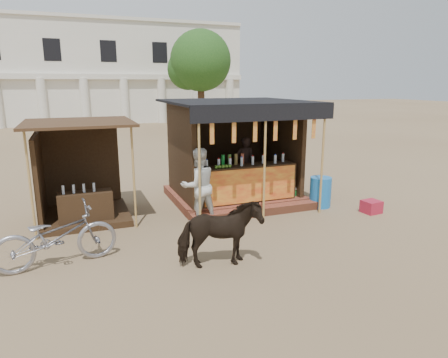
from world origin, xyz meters
TOP-DOWN VIEW (x-y plane):
  - ground at (0.00, 0.00)m, footprint 120.00×120.00m
  - main_stall at (1.02, 3.36)m, footprint 3.60×3.61m
  - secondary_stall at (-3.17, 3.24)m, footprint 2.40×2.40m
  - cow at (-0.86, -0.43)m, footprint 1.54×0.83m
  - motorbike at (-3.58, 0.67)m, footprint 2.21×1.05m
  - bystander at (-0.49, 2.00)m, footprint 0.94×0.78m
  - blue_barrel at (2.91, 2.00)m, footprint 0.73×0.73m
  - red_crate at (3.83, 1.08)m, footprint 0.47×0.44m
  - cooler at (2.15, 2.60)m, footprint 0.71×0.54m
  - background_building at (-2.00, 29.94)m, footprint 26.00×7.45m
  - tree at (5.81, 22.14)m, footprint 4.50×4.40m

SIDE VIEW (x-z plane):
  - ground at x=0.00m, z-range 0.00..0.00m
  - red_crate at x=3.83m, z-range 0.00..0.32m
  - cooler at x=2.15m, z-range 0.00..0.46m
  - blue_barrel at x=2.91m, z-range 0.00..0.80m
  - motorbike at x=-3.58m, z-range 0.00..1.12m
  - cow at x=-0.86m, z-range 0.00..1.24m
  - secondary_stall at x=-3.17m, z-range -0.34..2.04m
  - bystander at x=-0.49m, z-range 0.00..1.78m
  - main_stall at x=1.02m, z-range -0.37..2.41m
  - background_building at x=-2.00m, z-range -0.11..8.07m
  - tree at x=5.81m, z-range 1.13..8.13m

